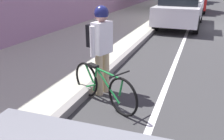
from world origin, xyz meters
TOP-DOWN VIEW (x-y plane):
  - ground at (0.00, 0.00)m, footprint 69.99×69.99m
  - sidewalk at (3.81, 0.00)m, footprint 3.77×43.75m
  - curb_edge at (1.84, 0.00)m, footprint 0.16×43.75m
  - lane_stripe_bike_edge at (0.37, 0.00)m, footprint 0.12×43.75m
  - parked_pickup_white_mid at (0.87, 0.39)m, footprint 2.12×5.34m
  - bicycle_at_curb at (1.38, 9.25)m, footprint 1.58×0.83m
  - cyclist_with_backpack at (1.60, 8.80)m, footprint 0.49×0.59m

SIDE VIEW (x-z plane):
  - ground at x=0.00m, z-range 0.00..0.00m
  - lane_stripe_bike_edge at x=0.37m, z-range 0.00..0.01m
  - sidewalk at x=3.81m, z-range 0.00..0.15m
  - curb_edge at x=1.84m, z-range 0.00..0.15m
  - bicycle_at_curb at x=1.38m, z-range -0.01..0.76m
  - parked_pickup_white_mid at x=0.87m, z-range -0.07..1.88m
  - cyclist_with_backpack at x=1.60m, z-range 0.20..1.99m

